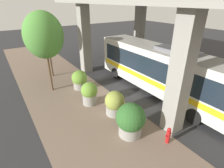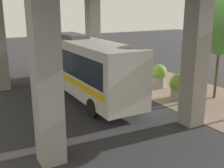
# 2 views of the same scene
# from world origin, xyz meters

# --- Properties ---
(ground_plane) EXTENTS (80.00, 80.00, 0.00)m
(ground_plane) POSITION_xyz_m (0.00, 0.00, 0.00)
(ground_plane) COLOR #2D2D30
(ground_plane) RESTS_ON ground
(sidewalk_strip) EXTENTS (6.00, 40.00, 0.02)m
(sidewalk_strip) POSITION_xyz_m (-3.00, 0.00, 0.01)
(sidewalk_strip) COLOR #7A6656
(sidewalk_strip) RESTS_ON ground
(bus) EXTENTS (2.59, 12.05, 3.80)m
(bus) POSITION_xyz_m (3.14, -1.93, 2.05)
(bus) COLOR silver
(bus) RESTS_ON ground
(fire_hydrant) EXTENTS (0.43, 0.21, 0.95)m
(fire_hydrant) POSITION_xyz_m (-0.56, -6.05, 0.48)
(fire_hydrant) COLOR #B21919
(fire_hydrant) RESTS_ON ground
(planter_front) EXTENTS (1.27, 1.27, 1.58)m
(planter_front) POSITION_xyz_m (-1.71, 2.19, 0.79)
(planter_front) COLOR gray
(planter_front) RESTS_ON ground
(planter_middle) EXTENTS (1.59, 1.59, 1.93)m
(planter_middle) POSITION_xyz_m (-1.78, -4.48, 0.97)
(planter_middle) COLOR gray
(planter_middle) RESTS_ON ground
(planter_back) EXTENTS (1.15, 1.15, 1.66)m
(planter_back) POSITION_xyz_m (-2.15, -0.43, 0.86)
(planter_back) COLOR gray
(planter_back) RESTS_ON ground
(planter_extra) EXTENTS (1.27, 1.27, 1.61)m
(planter_extra) POSITION_xyz_m (-1.37, -2.41, 0.79)
(planter_extra) COLOR gray
(planter_extra) RESTS_ON ground
(street_tree_near) EXTENTS (2.82, 2.82, 6.11)m
(street_tree_near) POSITION_xyz_m (-3.74, 3.20, 4.41)
(street_tree_near) COLOR brown
(street_tree_near) RESTS_ON ground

